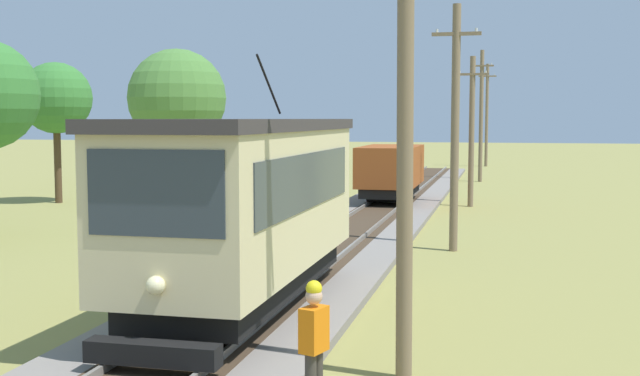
# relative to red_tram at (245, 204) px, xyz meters

# --- Properties ---
(red_tram) EXTENTS (2.60, 8.54, 4.79)m
(red_tram) POSITION_rel_red_tram_xyz_m (0.00, 0.00, 0.00)
(red_tram) COLOR beige
(red_tram) RESTS_ON rail_right
(freight_car) EXTENTS (2.40, 5.20, 2.31)m
(freight_car) POSITION_rel_red_tram_xyz_m (-0.00, 19.97, -0.64)
(freight_car) COLOR #93471E
(freight_car) RESTS_ON rail_right
(utility_pole_near_tram) EXTENTS (1.40, 0.46, 7.76)m
(utility_pole_near_tram) POSITION_rel_red_tram_xyz_m (3.44, -3.09, 1.78)
(utility_pole_near_tram) COLOR #7A664C
(utility_pole_near_tram) RESTS_ON ground
(utility_pole_mid) EXTENTS (1.40, 0.36, 7.08)m
(utility_pole_mid) POSITION_rel_red_tram_xyz_m (3.44, 8.66, 1.44)
(utility_pole_mid) COLOR #7A664C
(utility_pole_mid) RESTS_ON ground
(utility_pole_far) EXTENTS (1.40, 0.44, 6.52)m
(utility_pole_far) POSITION_rel_red_tram_xyz_m (3.44, 20.59, 1.16)
(utility_pole_far) COLOR #7A664C
(utility_pole_far) RESTS_ON ground
(utility_pole_distant) EXTENTS (1.40, 0.52, 7.96)m
(utility_pole_distant) POSITION_rel_red_tram_xyz_m (3.44, 34.59, 1.88)
(utility_pole_distant) COLOR #7A664C
(utility_pole_distant) RESTS_ON ground
(utility_pole_horizon) EXTENTS (1.40, 0.43, 8.18)m
(utility_pole_horizon) POSITION_rel_red_tram_xyz_m (3.44, 50.33, 1.99)
(utility_pole_horizon) COLOR #7A664C
(utility_pole_horizon) RESTS_ON ground
(track_worker) EXTENTS (0.35, 0.44, 1.78)m
(track_worker) POSITION_rel_red_tram_xyz_m (2.50, -4.74, -1.21)
(track_worker) COLOR #38332D
(track_worker) RESTS_ON ground
(tree_left_near) EXTENTS (5.85, 5.85, 7.97)m
(tree_left_near) POSITION_rel_red_tram_xyz_m (-14.24, 29.81, 2.85)
(tree_left_near) COLOR #4C3823
(tree_left_near) RESTS_ON ground
(tree_right_near) EXTENTS (3.22, 3.22, 6.36)m
(tree_right_near) POSITION_rel_red_tram_xyz_m (-14.91, 17.78, 2.53)
(tree_right_near) COLOR #4C3823
(tree_right_near) RESTS_ON ground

